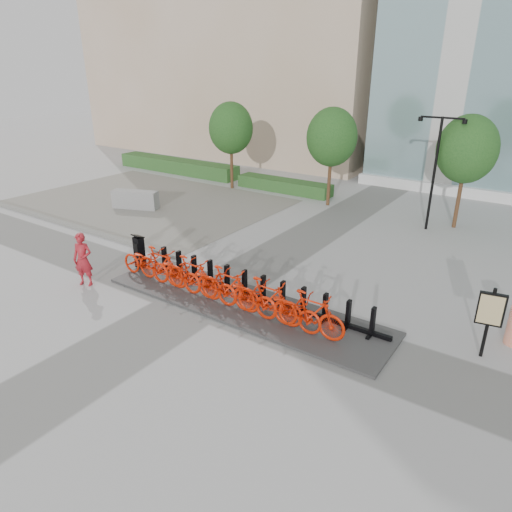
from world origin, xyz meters
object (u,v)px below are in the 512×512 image
Objects in this scene: jersey_barrier at (135,200)px; map_sign at (490,312)px; bike_0 at (146,262)px; worker_red at (83,260)px; kiosk at (139,251)px.

map_sign reaches higher than jersey_barrier.
worker_red is at bearing 136.48° from bike_0.
bike_0 is 0.98m from kiosk.
map_sign reaches higher than worker_red.
worker_red is (-0.55, -1.97, 0.23)m from kiosk.
bike_0 is 1.15× the size of worker_red.
worker_red is 0.77× the size of jersey_barrier.
map_sign is at bearing 10.63° from kiosk.
kiosk is 0.69× the size of worker_red.
bike_0 is at bearing -25.15° from kiosk.
worker_red is 0.95× the size of map_sign.
worker_red is 12.41m from map_sign.
kiosk is 8.09m from jersey_barrier.
worker_red is at bearing -175.46° from map_sign.
bike_0 is at bearing 22.75° from worker_red.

